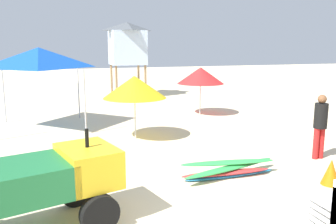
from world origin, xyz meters
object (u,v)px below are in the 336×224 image
(surfboard_pile, at_px, (229,169))
(lifeguard_near_center, at_px, (320,122))
(lifeguard_tower, at_px, (127,43))
(beach_umbrella_left, at_px, (201,75))
(utility_cart, at_px, (37,182))
(beach_umbrella_mid, at_px, (135,87))
(popup_canopy, at_px, (39,58))
(traffic_cone_near, at_px, (331,172))

(surfboard_pile, relative_size, lifeguard_near_center, 1.52)
(lifeguard_tower, height_order, beach_umbrella_left, lifeguard_tower)
(surfboard_pile, height_order, lifeguard_near_center, lifeguard_near_center)
(utility_cart, bearing_deg, lifeguard_near_center, 13.33)
(utility_cart, distance_m, lifeguard_near_center, 6.72)
(surfboard_pile, bearing_deg, lifeguard_tower, 87.97)
(utility_cart, bearing_deg, surfboard_pile, 16.57)
(lifeguard_near_center, height_order, beach_umbrella_mid, beach_umbrella_mid)
(popup_canopy, xyz_separation_m, lifeguard_tower, (4.34, 6.40, 0.51))
(lifeguard_tower, bearing_deg, beach_umbrella_left, -73.82)
(popup_canopy, distance_m, lifeguard_tower, 7.75)
(surfboard_pile, distance_m, traffic_cone_near, 2.05)
(utility_cart, distance_m, beach_umbrella_mid, 5.59)
(beach_umbrella_left, bearing_deg, utility_cart, -127.81)
(lifeguard_tower, distance_m, traffic_cone_near, 13.91)
(utility_cart, bearing_deg, beach_umbrella_left, 52.19)
(lifeguard_near_center, bearing_deg, popup_canopy, 139.06)
(utility_cart, xyz_separation_m, lifeguard_tower, (4.27, 13.68, 2.11))
(lifeguard_tower, height_order, beach_umbrella_mid, lifeguard_tower)
(surfboard_pile, bearing_deg, beach_umbrella_mid, 107.84)
(lifeguard_tower, distance_m, beach_umbrella_left, 6.33)
(lifeguard_near_center, distance_m, beach_umbrella_left, 6.24)
(beach_umbrella_mid, distance_m, traffic_cone_near, 5.77)
(utility_cart, xyz_separation_m, popup_canopy, (-0.07, 7.28, 1.61))
(utility_cart, height_order, popup_canopy, popup_canopy)
(popup_canopy, height_order, beach_umbrella_left, popup_canopy)
(lifeguard_tower, relative_size, beach_umbrella_mid, 2.10)
(beach_umbrella_left, bearing_deg, beach_umbrella_mid, -139.66)
(surfboard_pile, bearing_deg, lifeguard_near_center, 8.60)
(surfboard_pile, height_order, popup_canopy, popup_canopy)
(traffic_cone_near, bearing_deg, beach_umbrella_left, 86.87)
(traffic_cone_near, bearing_deg, utility_cart, -179.14)
(surfboard_pile, bearing_deg, utility_cart, -163.43)
(popup_canopy, bearing_deg, utility_cart, -89.49)
(lifeguard_near_center, xyz_separation_m, lifeguard_tower, (-2.27, 12.13, 1.98))
(utility_cart, height_order, beach_umbrella_mid, beach_umbrella_mid)
(utility_cart, bearing_deg, traffic_cone_near, 0.86)
(lifeguard_near_center, distance_m, traffic_cone_near, 1.87)
(utility_cart, distance_m, popup_canopy, 7.45)
(beach_umbrella_mid, bearing_deg, surfboard_pile, -72.16)
(utility_cart, height_order, beach_umbrella_left, beach_umbrella_left)
(lifeguard_near_center, bearing_deg, beach_umbrella_mid, 139.70)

